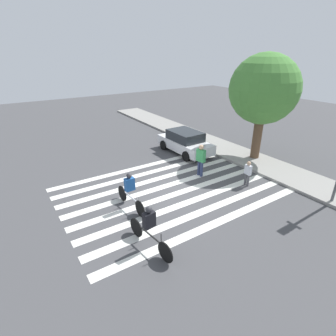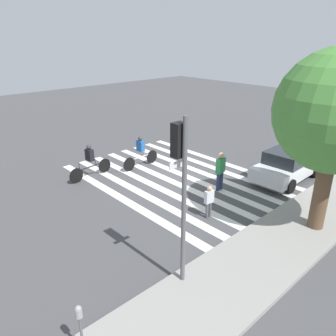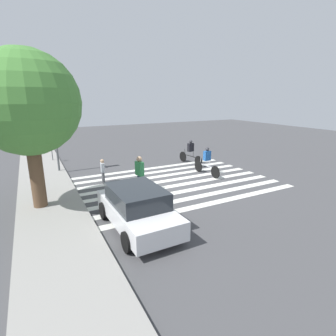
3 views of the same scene
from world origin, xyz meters
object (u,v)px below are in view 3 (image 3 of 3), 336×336
traffic_light (56,117)px  cyclist_far_lane (191,151)px  street_tree (27,104)px  pedestrian_adult_blue_shirt (103,170)px  pedestrian_adult_yellow_jacket (140,172)px  car_parked_dark_suv (137,208)px  cyclist_mid_street (207,160)px  parking_meter (51,148)px

traffic_light → cyclist_far_lane: traffic_light is taller
traffic_light → street_tree: (-5.34, 1.38, 0.88)m
pedestrian_adult_blue_shirt → cyclist_far_lane: size_ratio=0.55×
pedestrian_adult_yellow_jacket → car_parked_dark_suv: bearing=147.0°
traffic_light → pedestrian_adult_yellow_jacket: traffic_light is taller
cyclist_far_lane → pedestrian_adult_yellow_jacket: bearing=117.7°
street_tree → cyclist_far_lane: 10.53m
pedestrian_adult_blue_shirt → cyclist_mid_street: (-1.30, -5.73, 0.14)m
pedestrian_adult_yellow_jacket → car_parked_dark_suv: (-3.27, 1.41, -0.25)m
pedestrian_adult_blue_shirt → car_parked_dark_suv: bearing=4.8°
parking_meter → car_parked_dark_suv: 11.87m
parking_meter → pedestrian_adult_yellow_jacket: bearing=-159.5°
traffic_light → cyclist_mid_street: size_ratio=2.08×
street_tree → pedestrian_adult_blue_shirt: 5.10m
car_parked_dark_suv → pedestrian_adult_blue_shirt: bearing=-3.1°
traffic_light → pedestrian_adult_yellow_jacket: bearing=-151.3°
parking_meter → cyclist_mid_street: cyclist_mid_street is taller
pedestrian_adult_blue_shirt → cyclist_mid_street: bearing=84.0°
traffic_light → car_parked_dark_suv: size_ratio=1.16×
traffic_light → pedestrian_adult_yellow_jacket: size_ratio=2.68×
cyclist_mid_street → car_parked_dark_suv: bearing=121.9°
car_parked_dark_suv → cyclist_mid_street: bearing=-56.3°
pedestrian_adult_yellow_jacket → car_parked_dark_suv: 3.57m
street_tree → cyclist_mid_street: street_tree is taller
traffic_light → car_parked_dark_suv: bearing=-170.0°
pedestrian_adult_yellow_jacket → pedestrian_adult_blue_shirt: 2.48m
pedestrian_adult_blue_shirt → pedestrian_adult_yellow_jacket: bearing=36.4°
parking_meter → cyclist_mid_street: (-7.63, -7.68, -0.12)m
traffic_light → pedestrian_adult_blue_shirt: size_ratio=3.62×
street_tree → car_parked_dark_suv: (-3.30, -2.91, -3.44)m
car_parked_dark_suv → parking_meter: bearing=7.4°
traffic_light → street_tree: bearing=165.5°
traffic_light → car_parked_dark_suv: 9.14m
parking_meter → pedestrian_adult_yellow_jacket: pedestrian_adult_yellow_jacket is taller
car_parked_dark_suv → traffic_light: bearing=8.9°
pedestrian_adult_blue_shirt → car_parked_dark_suv: (-5.42, 0.19, 0.01)m
cyclist_far_lane → car_parked_dark_suv: size_ratio=0.58×
cyclist_mid_street → street_tree: bearing=92.4°
parking_meter → street_tree: 9.09m
traffic_light → cyclist_far_lane: size_ratio=1.99×
cyclist_mid_street → cyclist_far_lane: bearing=-14.8°
car_parked_dark_suv → cyclist_far_lane: bearing=-45.0°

